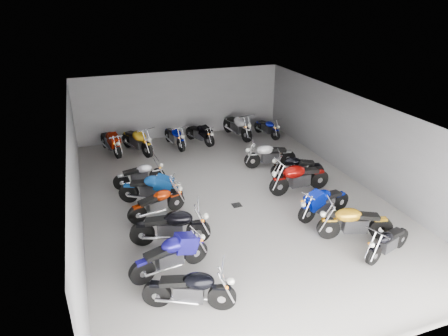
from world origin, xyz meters
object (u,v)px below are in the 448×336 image
Objects in this scene: motorcycle_right_a at (388,242)px; motorcycle_back_c at (175,137)px; motorcycle_back_b at (137,141)px; motorcycle_right_b at (354,222)px; motorcycle_left_d at (157,203)px; motorcycle_right_d at (299,178)px; motorcycle_right_e at (297,167)px; motorcycle_left_c at (171,227)px; motorcycle_right_f at (270,155)px; motorcycle_back_d at (200,134)px; motorcycle_left_a at (190,289)px; motorcycle_left_f at (140,175)px; motorcycle_back_e at (238,126)px; motorcycle_left_e at (151,189)px; motorcycle_back_a at (111,142)px; motorcycle_left_b at (170,255)px; motorcycle_back_f at (267,128)px; motorcycle_right_c at (324,202)px; drain_grate at (237,205)px.

motorcycle_right_a is 0.88× the size of motorcycle_back_c.
motorcycle_right_b is at bearing 95.52° from motorcycle_back_b.
motorcycle_right_d is (5.12, -0.05, 0.09)m from motorcycle_left_d.
motorcycle_right_a is 0.90× the size of motorcycle_right_e.
motorcycle_left_c is 0.97× the size of motorcycle_right_d.
motorcycle_back_d is at bearing 37.14° from motorcycle_right_f.
motorcycle_left_c is at bearing -159.88° from motorcycle_left_a.
motorcycle_back_e is at bearing 120.95° from motorcycle_left_f.
motorcycle_left_c is 6.04m from motorcycle_right_a.
motorcycle_left_d is 0.94× the size of motorcycle_left_e.
motorcycle_back_b is (-4.88, 3.40, 0.04)m from motorcycle_right_f.
motorcycle_back_a reaches higher than motorcycle_left_a.
motorcycle_right_d reaches higher than motorcycle_left_d.
motorcycle_left_b is 5.91m from motorcycle_right_a.
motorcycle_back_b is 2.98m from motorcycle_back_d.
motorcycle_back_f is at bearing -14.77° from motorcycle_right_f.
motorcycle_right_d is (0.09, 1.77, 0.06)m from motorcycle_right_c.
motorcycle_left_e is at bearing 114.22° from motorcycle_right_f.
motorcycle_right_c reaches higher than motorcycle_back_f.
motorcycle_left_f is at bearing 98.90° from motorcycle_right_f.
motorcycle_left_c reaches higher than motorcycle_back_f.
motorcycle_left_f is 0.87× the size of motorcycle_back_b.
motorcycle_back_e reaches higher than motorcycle_back_c.
motorcycle_left_e is at bearing 84.48° from motorcycle_back_a.
motorcycle_left_a is at bearing 79.25° from motorcycle_back_a.
motorcycle_left_b is at bearing -150.37° from motorcycle_left_a.
motorcycle_right_d reaches higher than motorcycle_back_b.
motorcycle_left_f is at bearing -155.30° from motorcycle_left_a.
motorcycle_back_c is (1.74, 0.13, -0.06)m from motorcycle_back_b.
motorcycle_right_d reaches higher than motorcycle_right_e.
motorcycle_left_d is 8.71m from motorcycle_back_f.
motorcycle_right_d is 1.09× the size of motorcycle_back_a.
motorcycle_left_a is 10.70m from motorcycle_back_d.
motorcycle_left_f is (-0.28, 3.97, -0.09)m from motorcycle_left_c.
motorcycle_back_e reaches higher than motorcycle_back_d.
motorcycle_left_a is at bearing 149.58° from motorcycle_right_e.
motorcycle_back_a is at bearing 14.51° from motorcycle_right_a.
motorcycle_right_b is (2.53, -2.96, 0.53)m from drain_grate.
motorcycle_back_e is at bearing 8.19° from motorcycle_right_f.
drain_grate is 0.17× the size of motorcycle_back_d.
motorcycle_left_f is 8.71m from motorcycle_right_a.
motorcycle_back_b is at bearing 161.70° from motorcycle_left_d.
drain_grate is 0.18× the size of motorcycle_right_a.
motorcycle_right_b is 4.12m from motorcycle_right_e.
motorcycle_left_a is 8.39m from motorcycle_right_f.
motorcycle_right_b is (5.27, 1.10, 0.01)m from motorcycle_left_a.
motorcycle_right_d is at bearing 19.90° from motorcycle_right_b.
motorcycle_back_b is 1.18× the size of motorcycle_back_d.
motorcycle_left_b is 5.37m from motorcycle_right_c.
drain_grate is at bearing 93.61° from motorcycle_right_d.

